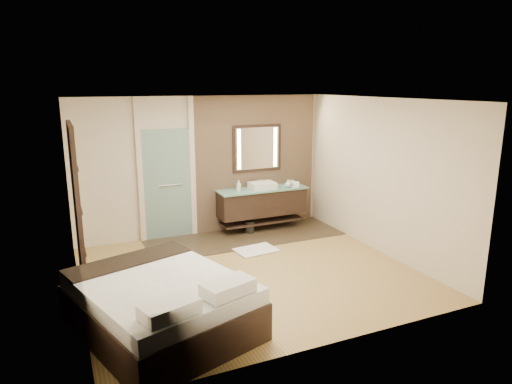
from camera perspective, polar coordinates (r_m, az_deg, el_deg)
name	(u,v)px	position (r m, az deg, el deg)	size (l,w,h in m)	color
floor	(249,272)	(7.36, -0.83, -10.03)	(5.00, 5.00, 0.00)	olive
tile_strip	(245,237)	(8.95, -1.34, -5.63)	(3.80, 1.30, 0.01)	#372B1E
stone_wall	(256,162)	(9.35, 0.01, 3.72)	(2.60, 0.08, 2.70)	tan
vanity	(262,202)	(9.25, 0.74, -1.26)	(1.85, 0.55, 0.88)	black
mirror_unit	(257,148)	(9.25, 0.14, 5.50)	(1.06, 0.04, 0.96)	black
frosted_door	(167,180)	(8.80, -11.04, 1.49)	(1.10, 0.12, 2.70)	silver
shoji_partition	(77,206)	(7.02, -21.44, -1.68)	(0.06, 1.20, 2.40)	black
bed	(161,304)	(5.76, -11.74, -13.60)	(2.25, 2.53, 0.81)	black
bath_mat	(256,250)	(8.24, 0.01, -7.25)	(0.72, 0.50, 0.02)	white
waste_bin	(250,227)	(9.15, -0.81, -4.41)	(0.20, 0.20, 0.24)	black
tissue_box	(296,184)	(9.34, 5.00, 0.95)	(0.12, 0.12, 0.10)	white
soap_bottle_a	(239,186)	(8.95, -2.20, 0.81)	(0.08, 0.08, 0.22)	white
soap_bottle_b	(239,185)	(9.05, -2.13, 0.83)	(0.08, 0.08, 0.18)	#B2B2B2
soap_bottle_c	(288,184)	(9.26, 4.00, 1.05)	(0.13, 0.13, 0.16)	#ADD9D1
cup	(292,183)	(9.47, 4.47, 1.15)	(0.13, 0.13, 0.10)	silver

